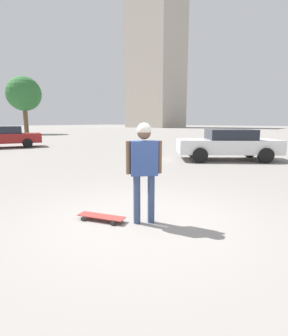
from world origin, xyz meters
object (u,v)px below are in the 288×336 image
person (144,161)px  car_parked_far (2,137)px  skateboard (101,217)px  car_parked_near (228,144)px

person → car_parked_far: (-15.00, 4.80, -0.33)m
skateboard → car_parked_near: 8.46m
skateboard → car_parked_far: car_parked_far is taller
person → car_parked_near: bearing=55.6°
car_parked_near → car_parked_far: (-13.57, -3.23, 0.01)m
skateboard → car_parked_near: bearing=-100.4°
car_parked_far → car_parked_near: bearing=129.7°
person → skateboard: bearing=165.5°
car_parked_near → car_parked_far: bearing=-21.7°
car_parked_near → skateboard: bearing=60.3°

